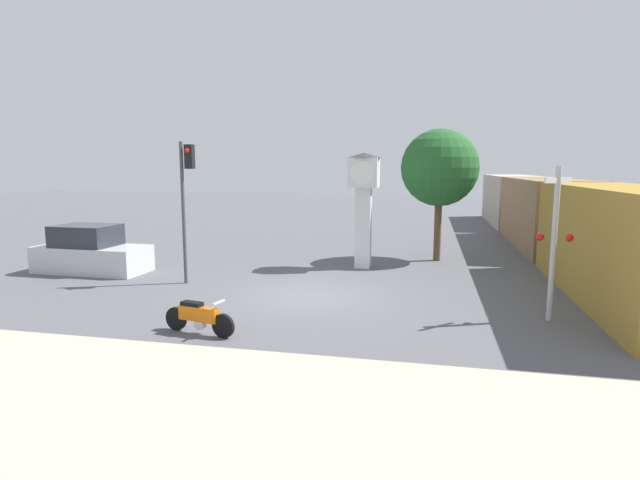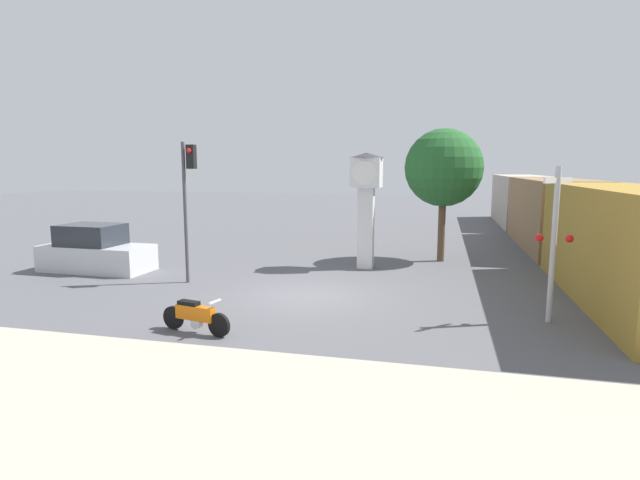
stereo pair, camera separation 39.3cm
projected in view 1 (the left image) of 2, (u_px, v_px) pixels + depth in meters
The scene contains 9 objects.
ground_plane at pixel (308, 296), 15.53m from camera, with size 120.00×120.00×0.00m, color #56565B.
sidewalk_strip at pixel (186, 421), 7.75m from camera, with size 36.00×6.00×0.10m.
motorcycle at pixel (199, 317), 11.93m from camera, with size 1.94×0.59×0.87m.
clock_tower at pixel (364, 192), 19.51m from camera, with size 1.37×1.37×4.53m.
freight_train at pixel (544, 213), 25.06m from camera, with size 2.80×31.52×3.40m.
traffic_light at pixel (186, 188), 16.73m from camera, with size 0.50×0.35×4.81m.
railroad_crossing_signal at pixel (554, 238), 12.74m from camera, with size 0.90×0.82×3.99m.
street_tree at pixel (440, 168), 20.86m from camera, with size 3.23×3.23×5.57m.
parked_car at pixel (91, 252), 19.01m from camera, with size 4.24×1.91×1.80m.
Camera 1 is at (3.59, -14.69, 3.97)m, focal length 28.00 mm.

